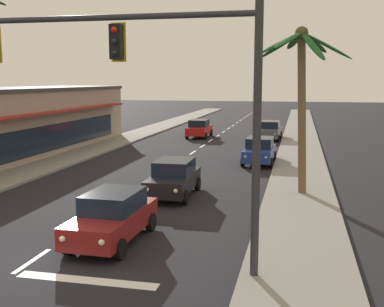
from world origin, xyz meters
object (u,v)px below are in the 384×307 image
(sedan_parked_nearest_kerb, at_px, (259,150))
(storefront_strip_left, at_px, (9,123))
(traffic_signal_mast, at_px, (123,73))
(sedan_parked_mid_kerb, at_px, (270,130))
(palm_right_second, at_px, (301,75))
(sedan_third_in_queue, at_px, (174,178))
(sedan_lead_at_stop_bar, at_px, (113,216))
(sedan_oncoming_far, at_px, (199,128))

(sedan_parked_nearest_kerb, bearing_deg, storefront_strip_left, -176.63)
(traffic_signal_mast, relative_size, sedan_parked_mid_kerb, 2.61)
(palm_right_second, relative_size, storefront_strip_left, 0.28)
(sedan_parked_nearest_kerb, xyz_separation_m, sedan_parked_mid_kerb, (-0.11, 12.72, 0.00))
(sedan_parked_mid_kerb, height_order, storefront_strip_left, storefront_strip_left)
(sedan_parked_nearest_kerb, bearing_deg, palm_right_second, -73.58)
(storefront_strip_left, bearing_deg, traffic_signal_mast, -48.82)
(traffic_signal_mast, distance_m, sedan_parked_nearest_kerb, 19.02)
(storefront_strip_left, bearing_deg, sedan_parked_nearest_kerb, 3.37)
(sedan_third_in_queue, bearing_deg, palm_right_second, 13.70)
(sedan_lead_at_stop_bar, distance_m, sedan_third_in_queue, 6.60)
(traffic_signal_mast, bearing_deg, sedan_oncoming_far, 98.09)
(sedan_lead_at_stop_bar, bearing_deg, storefront_strip_left, 132.34)
(sedan_lead_at_stop_bar, relative_size, sedan_third_in_queue, 1.00)
(sedan_parked_mid_kerb, bearing_deg, palm_right_second, -83.09)
(sedan_oncoming_far, height_order, sedan_parked_mid_kerb, same)
(sedan_parked_nearest_kerb, xyz_separation_m, palm_right_second, (2.43, -8.25, 4.69))
(traffic_signal_mast, height_order, sedan_third_in_queue, traffic_signal_mast)
(sedan_lead_at_stop_bar, relative_size, palm_right_second, 0.58)
(sedan_parked_nearest_kerb, relative_size, palm_right_second, 0.58)
(sedan_third_in_queue, bearing_deg, sedan_oncoming_far, 98.87)
(sedan_oncoming_far, bearing_deg, traffic_signal_mast, -81.91)
(sedan_third_in_queue, xyz_separation_m, palm_right_second, (5.60, 1.36, 4.69))
(sedan_third_in_queue, relative_size, palm_right_second, 0.58)
(sedan_oncoming_far, height_order, palm_right_second, palm_right_second)
(sedan_third_in_queue, distance_m, sedan_parked_mid_kerb, 22.54)
(sedan_third_in_queue, height_order, storefront_strip_left, storefront_strip_left)
(sedan_parked_mid_kerb, distance_m, palm_right_second, 21.64)
(sedan_parked_mid_kerb, bearing_deg, sedan_parked_nearest_kerb, -89.50)
(sedan_oncoming_far, bearing_deg, sedan_parked_nearest_kerb, -62.79)
(storefront_strip_left, bearing_deg, sedan_third_in_queue, -31.19)
(sedan_lead_at_stop_bar, height_order, sedan_oncoming_far, same)
(sedan_third_in_queue, relative_size, sedan_parked_mid_kerb, 0.99)
(sedan_parked_nearest_kerb, distance_m, palm_right_second, 9.80)
(traffic_signal_mast, xyz_separation_m, palm_right_second, (4.68, 10.05, 0.00))
(sedan_lead_at_stop_bar, height_order, sedan_parked_mid_kerb, same)
(traffic_signal_mast, relative_size, sedan_lead_at_stop_bar, 2.62)
(sedan_oncoming_far, bearing_deg, storefront_strip_left, -127.18)
(sedan_third_in_queue, xyz_separation_m, storefront_strip_left, (-14.19, 8.59, 1.55))
(sedan_third_in_queue, xyz_separation_m, sedan_parked_mid_kerb, (3.06, 22.33, 0.00))
(storefront_strip_left, bearing_deg, palm_right_second, -20.06)
(sedan_third_in_queue, distance_m, sedan_oncoming_far, 22.92)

